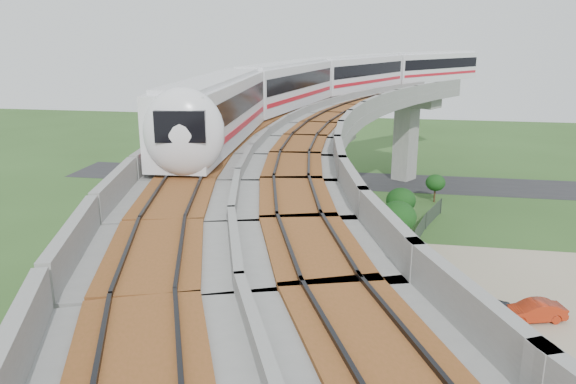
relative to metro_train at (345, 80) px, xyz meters
name	(u,v)px	position (x,y,z in m)	size (l,w,h in m)	color
ground	(271,295)	(-3.11, -17.93, -12.31)	(160.00, 160.00, 0.00)	#2B4B1E
dirt_lot	(505,330)	(10.89, -19.93, -12.29)	(18.00, 26.00, 0.04)	gray
asphalt_road	(323,179)	(-3.11, 12.07, -12.29)	(60.00, 8.00, 0.03)	#232326
viaduct	(333,160)	(0.74, -17.93, -3.26)	(19.58, 73.98, 11.40)	#99968E
metro_train	(345,80)	(0.00, 0.00, 0.00)	(21.94, 58.42, 3.64)	silver
fence	(427,296)	(6.65, -17.93, -11.56)	(3.87, 38.73, 1.50)	#2D382D
tree_0	(435,183)	(8.82, 5.08, -10.31)	(1.93, 1.93, 2.83)	#382314
tree_1	(401,200)	(5.33, -1.74, -10.29)	(2.61, 2.61, 3.13)	#382314
tree_2	(397,217)	(4.93, -7.88, -9.86)	(2.95, 2.95, 3.71)	#382314
tree_3	(374,250)	(3.30, -13.73, -10.39)	(2.50, 2.50, 2.98)	#382314
tree_4	(386,305)	(4.19, -21.35, -10.60)	(2.01, 2.01, 2.56)	#382314
tree_5	(375,372)	(3.72, -27.90, -10.61)	(2.42, 2.42, 2.73)	#382314
car_white	(511,357)	(10.36, -23.97, -11.58)	(1.62, 4.03, 1.37)	white
car_red	(533,311)	(12.68, -18.58, -11.66)	(1.28, 3.67, 1.21)	#9C250E
car_dark	(481,304)	(9.81, -18.20, -11.65)	(1.74, 4.29, 1.25)	black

